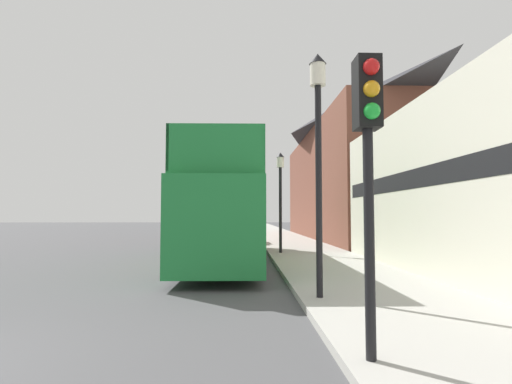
{
  "coord_description": "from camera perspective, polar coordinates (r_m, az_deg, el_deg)",
  "views": [
    {
      "loc": [
        4.25,
        -4.15,
        1.78
      ],
      "look_at": [
        4.78,
        11.8,
        2.7
      ],
      "focal_mm": 28.0,
      "sensor_mm": 36.0,
      "label": 1
    }
  ],
  "objects": [
    {
      "name": "parked_car_ahead_of_bus",
      "position": [
        24.21,
        -1.99,
        -5.99
      ],
      "size": [
        2.04,
        4.58,
        1.36
      ],
      "rotation": [
        0.0,
        0.0,
        0.05
      ],
      "color": "silver",
      "rests_on": "ground_plane"
    },
    {
      "name": "traffic_signal",
      "position": [
        4.85,
        15.75,
        7.8
      ],
      "size": [
        0.28,
        0.42,
        3.49
      ],
      "color": "black",
      "rests_on": "sidewalk"
    },
    {
      "name": "sidewalk",
      "position": [
        22.41,
        5.78,
        -7.66
      ],
      "size": [
        3.69,
        108.0,
        0.14
      ],
      "color": "#ADAAA3",
      "rests_on": "ground_plane"
    },
    {
      "name": "tour_bus",
      "position": [
        15.09,
        -4.15,
        -3.26
      ],
      "size": [
        2.63,
        11.34,
        4.04
      ],
      "rotation": [
        0.0,
        0.0,
        -0.01
      ],
      "color": "#1E7A38",
      "rests_on": "ground_plane"
    },
    {
      "name": "lamp_post_second",
      "position": [
        17.61,
        3.5,
        1.33
      ],
      "size": [
        0.35,
        0.35,
        4.41
      ],
      "color": "black",
      "rests_on": "sidewalk"
    },
    {
      "name": "ground_plane",
      "position": [
        25.56,
        -11.57,
        -7.23
      ],
      "size": [
        144.0,
        144.0,
        0.0
      ],
      "primitive_type": "plane",
      "color": "#4C4C4F"
    },
    {
      "name": "brick_terrace_rear",
      "position": [
        30.48,
        12.99,
        3.37
      ],
      "size": [
        6.0,
        22.24,
        10.55
      ],
      "color": "brown",
      "rests_on": "ground_plane"
    },
    {
      "name": "lamp_post_nearest",
      "position": [
        8.34,
        8.88,
        8.95
      ],
      "size": [
        0.35,
        0.35,
        4.97
      ],
      "color": "black",
      "rests_on": "sidewalk"
    }
  ]
}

